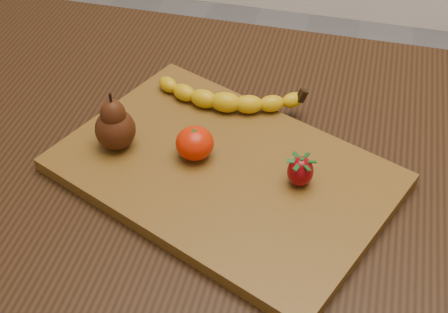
% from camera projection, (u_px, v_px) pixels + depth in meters
% --- Properties ---
extents(table, '(1.00, 0.70, 0.76)m').
position_uv_depth(table, '(193.00, 185.00, 1.01)').
color(table, black).
rests_on(table, ground).
extents(cutting_board, '(0.53, 0.45, 0.02)m').
position_uv_depth(cutting_board, '(224.00, 172.00, 0.88)').
color(cutting_board, brown).
rests_on(cutting_board, table).
extents(banana, '(0.20, 0.06, 0.03)m').
position_uv_depth(banana, '(226.00, 102.00, 0.95)').
color(banana, '#DEB20A').
rests_on(banana, cutting_board).
extents(pear, '(0.07, 0.07, 0.09)m').
position_uv_depth(pear, '(114.00, 120.00, 0.87)').
color(pear, '#3F1C0A').
rests_on(pear, cutting_board).
extents(mandarin, '(0.06, 0.06, 0.05)m').
position_uv_depth(mandarin, '(195.00, 143.00, 0.87)').
color(mandarin, red).
rests_on(mandarin, cutting_board).
extents(strawberry, '(0.04, 0.04, 0.04)m').
position_uv_depth(strawberry, '(300.00, 171.00, 0.83)').
color(strawberry, '#7C0309').
rests_on(strawberry, cutting_board).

